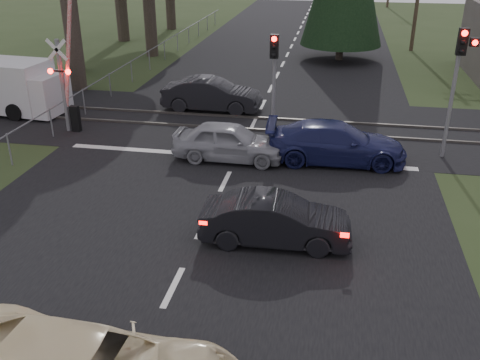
% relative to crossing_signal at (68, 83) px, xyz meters
% --- Properties ---
extents(ground, '(120.00, 120.00, 0.00)m').
position_rel_crossing_signal_xyz_m(ground, '(7.27, -9.79, -2.06)').
color(ground, '#2A391A').
rests_on(ground, ground).
extents(road, '(14.00, 100.00, 0.01)m').
position_rel_crossing_signal_xyz_m(road, '(7.27, 0.21, -2.05)').
color(road, black).
rests_on(road, ground).
extents(rail_corridor, '(120.00, 8.00, 0.01)m').
position_rel_crossing_signal_xyz_m(rail_corridor, '(7.27, 2.21, -2.05)').
color(rail_corridor, black).
rests_on(rail_corridor, ground).
extents(stop_line, '(13.00, 0.35, 0.00)m').
position_rel_crossing_signal_xyz_m(stop_line, '(7.27, -1.59, -2.05)').
color(stop_line, silver).
rests_on(stop_line, ground).
extents(rail_near, '(120.00, 0.12, 0.10)m').
position_rel_crossing_signal_xyz_m(rail_near, '(7.27, 1.41, -2.01)').
color(rail_near, '#59544C').
rests_on(rail_near, ground).
extents(rail_far, '(120.00, 0.12, 0.10)m').
position_rel_crossing_signal_xyz_m(rail_far, '(7.27, 3.01, -2.01)').
color(rail_far, '#59544C').
rests_on(rail_far, ground).
extents(crossing_signal, '(1.62, 0.38, 6.96)m').
position_rel_crossing_signal_xyz_m(crossing_signal, '(0.00, 0.00, 0.00)').
color(crossing_signal, slate).
rests_on(crossing_signal, ground).
extents(traffic_signal_right, '(0.68, 0.48, 4.70)m').
position_rel_crossing_signal_xyz_m(traffic_signal_right, '(14.82, -0.31, 1.26)').
color(traffic_signal_right, slate).
rests_on(traffic_signal_right, ground).
extents(traffic_signal_center, '(0.32, 0.48, 4.10)m').
position_rel_crossing_signal_xyz_m(traffic_signal_center, '(8.27, 0.89, 0.75)').
color(traffic_signal_center, slate).
rests_on(traffic_signal_center, ground).
extents(fence_left, '(0.10, 36.00, 1.20)m').
position_rel_crossing_signal_xyz_m(fence_left, '(-0.53, 12.71, -2.06)').
color(fence_left, slate).
rests_on(fence_left, ground).
extents(dark_hatchback, '(4.02, 1.54, 1.31)m').
position_rel_crossing_signal_xyz_m(dark_hatchback, '(9.39, -7.32, -1.40)').
color(dark_hatchback, black).
rests_on(dark_hatchback, ground).
extents(silver_car, '(4.10, 1.69, 1.39)m').
position_rel_crossing_signal_xyz_m(silver_car, '(7.04, -1.86, -1.36)').
color(silver_car, gray).
rests_on(silver_car, ground).
extents(blue_sedan, '(5.10, 2.29, 1.45)m').
position_rel_crossing_signal_xyz_m(blue_sedan, '(10.84, -1.36, -1.33)').
color(blue_sedan, '#181C4A').
rests_on(blue_sedan, ground).
extents(dark_car_far, '(4.58, 1.66, 1.50)m').
position_rel_crossing_signal_xyz_m(dark_car_far, '(5.06, 3.88, -1.31)').
color(dark_car_far, black).
rests_on(dark_car_far, ground).
extents(white_van, '(6.24, 2.75, 2.37)m').
position_rel_crossing_signal_xyz_m(white_van, '(-4.38, 2.03, -0.86)').
color(white_van, silver).
rests_on(white_van, ground).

